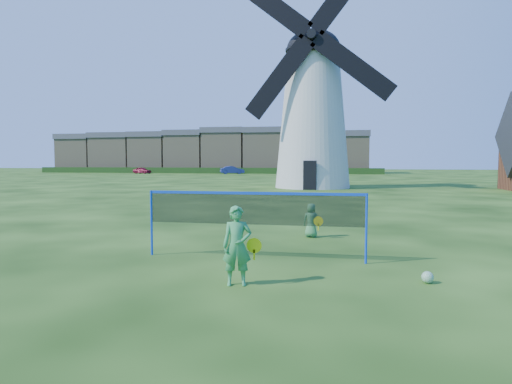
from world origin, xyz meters
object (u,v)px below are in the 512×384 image
object	(u,v)px
windmill	(313,109)
car_left	(142,170)
player_girl	(237,246)
car_right	(232,170)
badminton_net	(254,210)
player_boy	(311,220)
play_ball	(427,277)

from	to	relation	value
windmill	car_left	xyz separation A→B (m)	(-31.19, 34.65, -5.90)
player_girl	car_right	size ratio (longest dim) A/B	0.37
badminton_net	car_right	distance (m)	65.33
player_boy	car_left	distance (m)	67.62
windmill	player_girl	xyz separation A→B (m)	(0.59, -29.95, -5.73)
player_girl	play_ball	xyz separation A→B (m)	(3.42, 0.79, -0.61)
player_girl	play_ball	world-z (taller)	player_girl
windmill	play_ball	distance (m)	30.11
play_ball	car_right	xyz separation A→B (m)	(-19.59, 64.74, 0.54)
player_girl	player_boy	world-z (taller)	player_girl
player_boy	windmill	bearing A→B (deg)	-75.33
badminton_net	car_left	distance (m)	69.97
windmill	car_right	size ratio (longest dim) A/B	4.62
player_boy	play_ball	world-z (taller)	player_boy
player_girl	car_right	world-z (taller)	player_girl
player_boy	badminton_net	bearing A→B (deg)	82.41
badminton_net	player_boy	distance (m)	3.47
windmill	car_right	bearing A→B (deg)	113.65
windmill	car_left	bearing A→B (deg)	131.99
car_right	windmill	bearing A→B (deg)	-179.55
windmill	play_ball	world-z (taller)	windmill
player_girl	car_left	distance (m)	71.99
player_girl	player_boy	size ratio (longest dim) A/B	1.45
player_girl	player_boy	distance (m)	5.52
car_left	player_boy	bearing A→B (deg)	-134.90
play_ball	car_left	size ratio (longest dim) A/B	0.07
car_left	car_right	size ratio (longest dim) A/B	0.83
player_girl	badminton_net	bearing A→B (deg)	79.47
badminton_net	player_girl	size ratio (longest dim) A/B	3.49
car_left	car_right	xyz separation A→B (m)	(15.61, 0.93, 0.10)
player_boy	car_left	world-z (taller)	car_left
player_boy	play_ball	size ratio (longest dim) A/B	4.55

